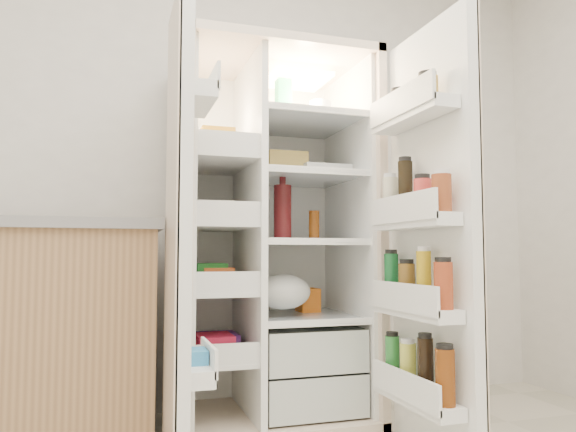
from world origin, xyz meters
name	(u,v)px	position (x,y,z in m)	size (l,w,h in m)	color
wall_back	(217,159)	(0.00, 2.00, 1.35)	(4.00, 0.02, 2.70)	silver
refrigerator	(270,270)	(0.21, 1.65, 0.74)	(0.92, 0.70, 1.80)	beige
freezer_door	(179,235)	(-0.31, 1.05, 0.89)	(0.15, 0.40, 1.72)	white
fridge_door	(429,241)	(0.67, 0.96, 0.87)	(0.17, 0.58, 1.72)	white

